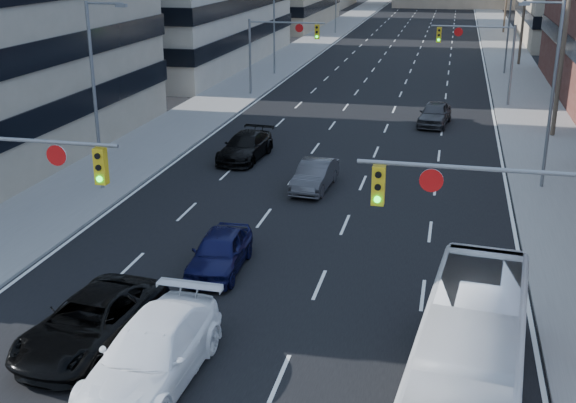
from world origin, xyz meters
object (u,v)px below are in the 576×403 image
at_px(transit_bus, 468,368).
at_px(white_van, 152,353).
at_px(sedan_blue, 220,252).
at_px(black_pickup, 91,322).

bearing_deg(transit_bus, white_van, -172.96).
bearing_deg(sedan_blue, transit_bus, -41.57).
distance_m(transit_bus, sedan_blue, 11.30).
distance_m(black_pickup, white_van, 2.84).
xyz_separation_m(transit_bus, sedan_blue, (-8.76, 7.11, -0.73)).
bearing_deg(sedan_blue, black_pickup, -111.34).
xyz_separation_m(white_van, sedan_blue, (-0.46, 7.30, -0.12)).
bearing_deg(black_pickup, sedan_blue, 77.39).
relative_size(white_van, sedan_blue, 1.36).
bearing_deg(white_van, sedan_blue, 95.31).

